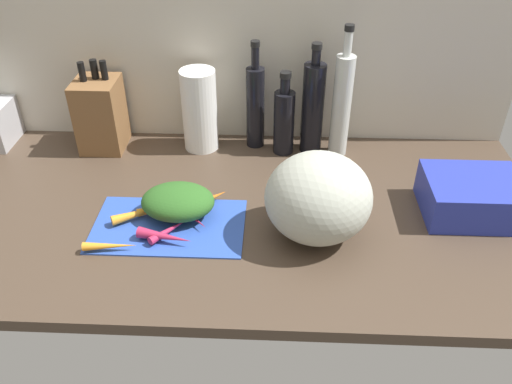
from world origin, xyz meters
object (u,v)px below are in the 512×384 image
Objects in this scene: carrot_1 at (171,206)px; carrot_6 at (191,201)px; carrot_8 at (165,237)px; paper_towel_roll at (200,110)px; carrot_4 at (204,201)px; knife_block at (100,114)px; cutting_board at (169,225)px; carrot_0 at (185,211)px; carrot_2 at (203,203)px; bottle_1 at (284,120)px; dish_rack at (472,197)px; carrot_3 at (183,207)px; carrot_9 at (142,212)px; bottle_3 at (342,104)px; carrot_5 at (169,230)px; bottle_2 at (313,107)px; winter_squash at (318,198)px; carrot_7 at (110,246)px; bottle_0 at (255,105)px.

carrot_6 reaches higher than carrot_1.
paper_towel_roll is (2.78, 45.04, 9.96)cm from carrot_8.
carrot_4 is at bearing 3.41° from carrot_6.
cutting_board is at bearing -55.42° from knife_block.
carrot_0 is 1.56× the size of carrot_2.
carrot_4 is at bearing 50.57° from carrot_2.
cutting_board is 1.47× the size of bottle_1.
carrot_1 is at bearing 93.30° from carrot_8.
dish_rack is (71.17, -29.88, -7.34)cm from paper_towel_roll.
carrot_3 reaches higher than carrot_1.
carrot_6 is 0.85× the size of carrot_9.
carrot_9 is 62.79cm from bottle_3.
carrot_6 is at bearing 50.47° from carrot_3.
carrot_3 reaches higher than carrot_5.
carrot_6 is at bearing -44.84° from knife_block.
bottle_1 is 8.97cm from bottle_2.
bottle_1 reaches higher than winter_squash.
bottle_2 is at bearing 45.40° from carrot_7.
carrot_0 is 1.35× the size of carrot_6.
carrot_7 is 0.32× the size of bottle_3.
carrot_9 is 0.64× the size of dish_rack.
dish_rack is at bearing 6.74° from cutting_board.
carrot_8 is (-7.25, -13.66, 0.13)cm from carrot_2.
bottle_1 is 1.07× the size of dish_rack.
knife_block is at bearing -178.12° from paper_towel_roll.
carrot_2 is at bearing -124.03° from bottle_1.
carrot_8 is at bearing -111.83° from bottle_0.
carrot_7 is 12.46cm from carrot_8.
bottle_3 reaches higher than bottle_0.
carrot_7 is 0.38× the size of bottle_0.
bottle_2 is at bearing 39.79° from carrot_9.
carrot_0 is at bearing -140.37° from bottle_3.
bottle_2 is (61.82, 0.65, 3.16)cm from knife_block.
carrot_3 is 0.43× the size of bottle_1.
carrot_6 is 0.40× the size of bottle_0.
carrot_8 is 0.54× the size of paper_towel_roll.
bottle_2 reaches higher than carrot_9.
carrot_5 is at bearing -38.32° from carrot_9.
carrot_2 is 0.97× the size of carrot_5.
carrot_3 is 0.33× the size of bottle_0.
winter_squash is (32.78, -6.27, 8.46)cm from carrot_3.
carrot_9 is at bearing 129.03° from carrot_8.
carrot_3 is 53.78cm from bottle_3.
winter_squash is 45.16cm from bottle_0.
carrot_4 is at bearing 61.89° from carrot_8.
carrot_2 is 66.77cm from dish_rack.
carrot_0 is at bearing -138.30° from carrot_4.
carrot_6 is 14.30cm from carrot_8.
knife_block is at bearing 130.90° from carrot_0.
carrot_0 and carrot_8 have the same top height.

